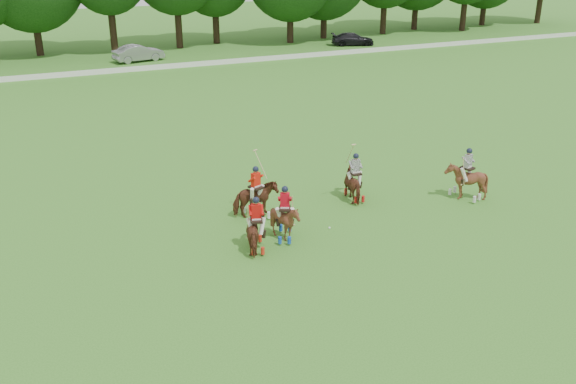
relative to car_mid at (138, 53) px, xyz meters
name	(u,v)px	position (x,y,z in m)	size (l,w,h in m)	color
ground	(342,267)	(-1.23, -42.50, -0.77)	(180.00, 180.00, 0.00)	#347120
boundary_rail	(135,69)	(-1.23, -4.50, -0.55)	(120.00, 0.10, 0.44)	white
car_mid	(138,53)	(0.00, 0.00, 0.00)	(1.62, 4.66, 1.53)	gray
car_right	(353,39)	(22.65, 0.00, -0.12)	(1.82, 4.47, 1.30)	black
polo_red_a	(257,232)	(-3.58, -40.04, 0.01)	(1.22, 1.87, 2.18)	#4F2715
polo_red_b	(256,199)	(-2.52, -37.21, 0.05)	(1.94, 1.81, 2.83)	#4F2715
polo_red_c	(285,221)	(-2.23, -39.61, 0.03)	(1.69, 1.77, 2.24)	#4F2715
polo_stripe_a	(355,183)	(2.23, -37.18, 0.02)	(1.11, 1.80, 2.74)	#4F2715
polo_stripe_b	(466,181)	(6.86, -39.10, 0.11)	(1.85, 1.95, 2.41)	#4F2715
polo_ball	(329,228)	(-0.20, -39.49, -0.72)	(0.09, 0.09, 0.09)	white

